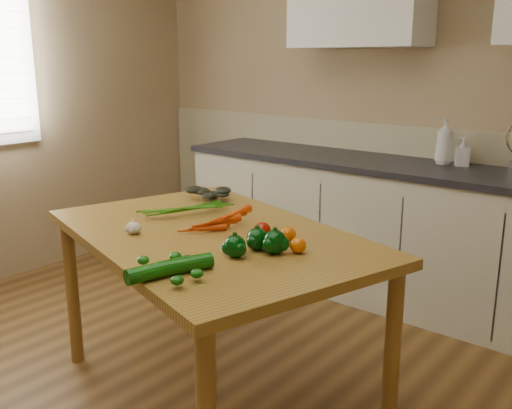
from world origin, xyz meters
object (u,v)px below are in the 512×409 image
object	(u,v)px
table	(211,251)
tomato_a	(262,230)
tomato_b	(288,234)
soap_bottle_a	(445,141)
zucchini_b	(159,270)
garlic_bulb	(133,228)
pepper_a	(257,239)
soap_bottle_b	(463,152)
carrot_bunch	(209,216)
pepper_b	(275,242)
pepper_c	(235,246)
zucchini_a	(186,265)
tomato_c	(298,245)
leafy_greens	(209,191)

from	to	relation	value
table	tomato_a	world-z (taller)	tomato_a
table	tomato_b	world-z (taller)	tomato_b
soap_bottle_a	tomato_a	distance (m)	1.66
soap_bottle_a	zucchini_b	xyz separation A→B (m)	(-0.10, -2.21, -0.21)
table	garlic_bulb	bearing A→B (deg)	-118.69
pepper_a	garlic_bulb	bearing A→B (deg)	-161.91
soap_bottle_b	carrot_bunch	bearing A→B (deg)	-43.89
pepper_a	tomato_b	xyz separation A→B (m)	(0.03, 0.17, -0.01)
garlic_bulb	pepper_b	bearing A→B (deg)	16.59
carrot_bunch	zucchini_b	distance (m)	0.66
soap_bottle_a	soap_bottle_b	xyz separation A→B (m)	(0.11, 0.01, -0.05)
pepper_c	zucchini_b	world-z (taller)	pepper_c
garlic_bulb	tomato_b	xyz separation A→B (m)	(0.56, 0.35, 0.00)
soap_bottle_b	tomato_b	world-z (taller)	soap_bottle_b
pepper_b	zucchini_a	bearing A→B (deg)	-108.60
zucchini_a	tomato_b	bearing A→B (deg)	82.91
soap_bottle_a	soap_bottle_b	world-z (taller)	soap_bottle_a
soap_bottle_a	pepper_b	bearing A→B (deg)	-35.20
pepper_c	tomato_c	world-z (taller)	pepper_c
carrot_bunch	leafy_greens	xyz separation A→B (m)	(-0.30, 0.31, 0.02)
pepper_a	zucchini_b	size ratio (longest dim) A/B	0.36
tomato_b	zucchini_a	distance (m)	0.52
pepper_b	tomato_c	bearing A→B (deg)	44.09
leafy_greens	garlic_bulb	world-z (taller)	leafy_greens
pepper_b	tomato_c	size ratio (longest dim) A/B	1.41
soap_bottle_b	pepper_c	bearing A→B (deg)	-30.61
table	garlic_bulb	distance (m)	0.35
garlic_bulb	pepper_b	world-z (taller)	pepper_b
soap_bottle_a	tomato_b	size ratio (longest dim) A/B	4.39
garlic_bulb	pepper_c	distance (m)	0.53
leafy_greens	pepper_b	bearing A→B (deg)	-29.56
tomato_c	leafy_greens	bearing A→B (deg)	155.83
soap_bottle_b	zucchini_b	bearing A→B (deg)	-31.50
pepper_a	tomato_a	world-z (taller)	pepper_a
pepper_c	zucchini_a	bearing A→B (deg)	-96.90
tomato_c	pepper_a	bearing A→B (deg)	-153.90
tomato_a	table	bearing A→B (deg)	-161.44
garlic_bulb	zucchini_b	bearing A→B (deg)	-29.43
leafy_greens	tomato_b	xyz separation A→B (m)	(0.72, -0.28, -0.02)
leafy_greens	soap_bottle_b	bearing A→B (deg)	58.01
carrot_bunch	pepper_a	size ratio (longest dim) A/B	3.24
table	pepper_c	xyz separation A→B (m)	(0.30, -0.17, 0.13)
table	pepper_a	size ratio (longest dim) A/B	19.85
garlic_bulb	tomato_a	distance (m)	0.55
zucchini_a	zucchini_b	xyz separation A→B (m)	(-0.03, -0.09, -0.00)
zucchini_a	table	bearing A→B (deg)	123.71
soap_bottle_a	garlic_bulb	bearing A→B (deg)	-53.06
leafy_greens	tomato_a	world-z (taller)	leafy_greens
soap_bottle_a	table	bearing A→B (deg)	-47.94
soap_bottle_a	pepper_b	distance (m)	1.78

